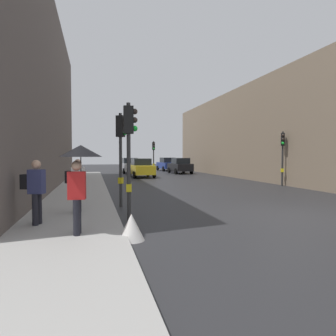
{
  "coord_description": "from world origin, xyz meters",
  "views": [
    {
      "loc": [
        -6.68,
        -8.86,
        2.05
      ],
      "look_at": [
        -1.47,
        11.88,
        1.15
      ],
      "focal_mm": 31.87,
      "sensor_mm": 36.0,
      "label": 1
    }
  ],
  "objects_px": {
    "traffic_light_near_right": "(121,142)",
    "car_silver_hatchback": "(130,165)",
    "traffic_light_far_median": "(154,152)",
    "car_yellow_taxi": "(141,168)",
    "traffic_light_near_left": "(129,140)",
    "pedestrian_with_black_backpack": "(77,182)",
    "car_blue_van": "(167,164)",
    "pedestrian_with_grey_backpack": "(35,188)",
    "traffic_light_mid_street": "(283,149)",
    "warning_sign_triangle": "(131,227)",
    "car_dark_suv": "(180,166)",
    "pedestrian_with_umbrella": "(80,164)"
  },
  "relations": [
    {
      "from": "traffic_light_far_median",
      "to": "warning_sign_triangle",
      "type": "xyz_separation_m",
      "value": [
        -5.36,
        -23.97,
        -2.13
      ]
    },
    {
      "from": "traffic_light_near_left",
      "to": "traffic_light_far_median",
      "type": "bearing_deg",
      "value": 76.76
    },
    {
      "from": "traffic_light_mid_street",
      "to": "car_dark_suv",
      "type": "height_order",
      "value": "traffic_light_mid_street"
    },
    {
      "from": "traffic_light_near_left",
      "to": "pedestrian_with_black_backpack",
      "type": "distance_m",
      "value": 2.39
    },
    {
      "from": "car_silver_hatchback",
      "to": "traffic_light_mid_street",
      "type": "bearing_deg",
      "value": -64.98
    },
    {
      "from": "pedestrian_with_black_backpack",
      "to": "traffic_light_far_median",
      "type": "bearing_deg",
      "value": 71.96
    },
    {
      "from": "pedestrian_with_umbrella",
      "to": "pedestrian_with_grey_backpack",
      "type": "height_order",
      "value": "pedestrian_with_umbrella"
    },
    {
      "from": "car_silver_hatchback",
      "to": "pedestrian_with_black_backpack",
      "type": "bearing_deg",
      "value": -100.84
    },
    {
      "from": "traffic_light_mid_street",
      "to": "warning_sign_triangle",
      "type": "height_order",
      "value": "traffic_light_mid_street"
    },
    {
      "from": "pedestrian_with_black_backpack",
      "to": "pedestrian_with_grey_backpack",
      "type": "xyz_separation_m",
      "value": [
        -1.01,
        -1.56,
        0.0
      ]
    },
    {
      "from": "traffic_light_far_median",
      "to": "car_yellow_taxi",
      "type": "distance_m",
      "value": 4.15
    },
    {
      "from": "car_yellow_taxi",
      "to": "pedestrian_with_umbrella",
      "type": "bearing_deg",
      "value": -103.04
    },
    {
      "from": "car_silver_hatchback",
      "to": "traffic_light_near_right",
      "type": "bearing_deg",
      "value": -97.67
    },
    {
      "from": "traffic_light_near_right",
      "to": "car_yellow_taxi",
      "type": "height_order",
      "value": "traffic_light_near_right"
    },
    {
      "from": "car_blue_van",
      "to": "warning_sign_triangle",
      "type": "distance_m",
      "value": 32.65
    },
    {
      "from": "traffic_light_near_left",
      "to": "car_blue_van",
      "type": "distance_m",
      "value": 30.64
    },
    {
      "from": "pedestrian_with_grey_backpack",
      "to": "traffic_light_far_median",
      "type": "bearing_deg",
      "value": 70.81
    },
    {
      "from": "warning_sign_triangle",
      "to": "traffic_light_far_median",
      "type": "bearing_deg",
      "value": 77.4
    },
    {
      "from": "traffic_light_far_median",
      "to": "car_dark_suv",
      "type": "bearing_deg",
      "value": 21.45
    },
    {
      "from": "traffic_light_far_median",
      "to": "car_yellow_taxi",
      "type": "height_order",
      "value": "traffic_light_far_median"
    },
    {
      "from": "car_silver_hatchback",
      "to": "car_dark_suv",
      "type": "bearing_deg",
      "value": -24.54
    },
    {
      "from": "car_silver_hatchback",
      "to": "car_yellow_taxi",
      "type": "relative_size",
      "value": 1.01
    },
    {
      "from": "car_yellow_taxi",
      "to": "warning_sign_triangle",
      "type": "relative_size",
      "value": 6.53
    },
    {
      "from": "pedestrian_with_black_backpack",
      "to": "traffic_light_near_left",
      "type": "bearing_deg",
      "value": -34.04
    },
    {
      "from": "traffic_light_mid_street",
      "to": "pedestrian_with_grey_backpack",
      "type": "relative_size",
      "value": 2.06
    },
    {
      "from": "traffic_light_near_left",
      "to": "car_yellow_taxi",
      "type": "distance_m",
      "value": 18.9
    },
    {
      "from": "car_dark_suv",
      "to": "warning_sign_triangle",
      "type": "bearing_deg",
      "value": -108.94
    },
    {
      "from": "traffic_light_near_right",
      "to": "car_silver_hatchback",
      "type": "xyz_separation_m",
      "value": [
        3.09,
        22.9,
        -1.69
      ]
    },
    {
      "from": "car_silver_hatchback",
      "to": "car_dark_suv",
      "type": "xyz_separation_m",
      "value": [
        5.38,
        -2.46,
        0.0
      ]
    },
    {
      "from": "pedestrian_with_black_backpack",
      "to": "traffic_light_near_right",
      "type": "bearing_deg",
      "value": 45.87
    },
    {
      "from": "traffic_light_far_median",
      "to": "warning_sign_triangle",
      "type": "height_order",
      "value": "traffic_light_far_median"
    },
    {
      "from": "warning_sign_triangle",
      "to": "pedestrian_with_black_backpack",
      "type": "bearing_deg",
      "value": 114.11
    },
    {
      "from": "traffic_light_near_right",
      "to": "car_blue_van",
      "type": "distance_m",
      "value": 28.0
    },
    {
      "from": "traffic_light_far_median",
      "to": "pedestrian_with_umbrella",
      "type": "distance_m",
      "value": 24.61
    },
    {
      "from": "car_silver_hatchback",
      "to": "pedestrian_with_grey_backpack",
      "type": "distance_m",
      "value": 26.74
    },
    {
      "from": "car_dark_suv",
      "to": "pedestrian_with_umbrella",
      "type": "height_order",
      "value": "pedestrian_with_umbrella"
    },
    {
      "from": "traffic_light_mid_street",
      "to": "car_silver_hatchback",
      "type": "xyz_separation_m",
      "value": [
        -8.12,
        17.4,
        -1.63
      ]
    },
    {
      "from": "traffic_light_mid_street",
      "to": "car_yellow_taxi",
      "type": "distance_m",
      "value": 13.05
    },
    {
      "from": "traffic_light_near_left",
      "to": "pedestrian_with_umbrella",
      "type": "height_order",
      "value": "traffic_light_near_left"
    },
    {
      "from": "traffic_light_near_left",
      "to": "car_dark_suv",
      "type": "height_order",
      "value": "traffic_light_near_left"
    },
    {
      "from": "car_dark_suv",
      "to": "traffic_light_mid_street",
      "type": "bearing_deg",
      "value": -79.62
    },
    {
      "from": "traffic_light_near_right",
      "to": "pedestrian_with_grey_backpack",
      "type": "xyz_separation_m",
      "value": [
        -2.63,
        -3.22,
        -1.41
      ]
    },
    {
      "from": "car_dark_suv",
      "to": "car_yellow_taxi",
      "type": "height_order",
      "value": "same"
    },
    {
      "from": "pedestrian_with_grey_backpack",
      "to": "traffic_light_near_right",
      "type": "bearing_deg",
      "value": 50.83
    },
    {
      "from": "traffic_light_far_median",
      "to": "car_silver_hatchback",
      "type": "xyz_separation_m",
      "value": [
        -2.07,
        3.76,
        -1.58
      ]
    },
    {
      "from": "car_yellow_taxi",
      "to": "pedestrian_with_umbrella",
      "type": "relative_size",
      "value": 1.98
    },
    {
      "from": "traffic_light_near_right",
      "to": "pedestrian_with_umbrella",
      "type": "bearing_deg",
      "value": -106.99
    },
    {
      "from": "car_blue_van",
      "to": "pedestrian_with_black_backpack",
      "type": "bearing_deg",
      "value": -109.68
    },
    {
      "from": "traffic_light_near_right",
      "to": "pedestrian_with_black_backpack",
      "type": "bearing_deg",
      "value": -134.13
    },
    {
      "from": "car_yellow_taxi",
      "to": "pedestrian_with_grey_backpack",
      "type": "distance_m",
      "value": 19.9
    }
  ]
}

